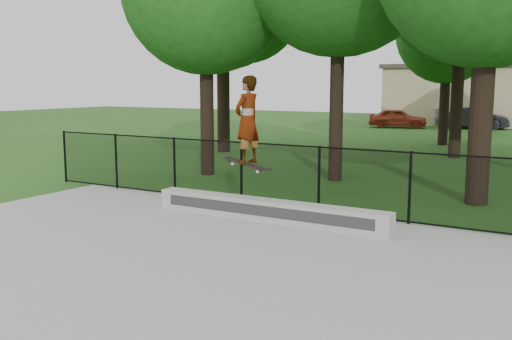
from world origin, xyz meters
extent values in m
plane|color=#215217|center=(0.00, 0.00, 0.00)|extent=(100.00, 100.00, 0.00)
cube|color=#979792|center=(0.00, 0.00, 0.03)|extent=(14.00, 12.00, 0.06)
cube|color=#B6B5B0|center=(-0.63, 4.70, 0.28)|extent=(5.31, 0.40, 0.45)
imported|color=maroon|center=(-5.96, 32.21, 0.64)|extent=(4.00, 2.39, 1.28)
imported|color=black|center=(-1.36, 33.81, 0.69)|extent=(3.98, 2.07, 1.38)
imported|color=gray|center=(-2.00, 35.69, 0.66)|extent=(4.47, 2.59, 1.33)
cube|color=black|center=(-1.02, 4.55, 1.24)|extent=(0.83, 0.23, 0.21)
imported|color=#BFF2FC|center=(-1.02, 4.55, 2.16)|extent=(0.52, 0.71, 1.80)
cylinder|color=black|center=(-8.00, 5.90, 0.81)|extent=(0.06, 0.06, 1.50)
cylinder|color=black|center=(-6.00, 5.90, 0.81)|extent=(0.06, 0.06, 1.50)
cylinder|color=black|center=(-4.00, 5.90, 0.81)|extent=(0.06, 0.06, 1.50)
cylinder|color=black|center=(-2.00, 5.90, 0.81)|extent=(0.06, 0.06, 1.50)
cylinder|color=black|center=(0.00, 5.90, 0.81)|extent=(0.06, 0.06, 1.50)
cylinder|color=black|center=(2.00, 5.90, 0.81)|extent=(0.06, 0.06, 1.50)
cylinder|color=black|center=(0.00, 5.90, 1.53)|extent=(16.00, 0.04, 0.04)
cylinder|color=black|center=(0.00, 5.90, 0.11)|extent=(16.00, 0.04, 0.04)
cube|color=black|center=(0.00, 5.90, 0.81)|extent=(16.00, 0.01, 1.50)
cylinder|color=black|center=(-5.50, 9.50, 2.16)|extent=(0.44, 0.44, 4.33)
cylinder|color=black|center=(-1.50, 10.50, 2.50)|extent=(0.44, 0.44, 5.00)
cylinder|color=black|center=(2.80, 9.00, 2.22)|extent=(0.44, 0.44, 4.44)
cylinder|color=black|center=(-8.50, 15.00, 2.36)|extent=(0.44, 0.44, 4.72)
sphere|color=#1B4A13|center=(-8.50, 15.00, 6.28)|extent=(5.66, 5.66, 5.66)
cylinder|color=black|center=(0.50, 18.00, 2.50)|extent=(0.44, 0.44, 5.00)
cylinder|color=black|center=(-0.95, 22.60, 1.98)|extent=(0.44, 0.44, 3.97)
sphere|color=#1B4A13|center=(-0.95, 22.60, 5.28)|extent=(4.76, 4.76, 4.76)
cube|color=#BFB786|center=(-2.00, 38.00, 2.00)|extent=(12.00, 6.00, 4.00)
cube|color=#3F3833|center=(-2.00, 38.00, 4.15)|extent=(12.40, 6.40, 0.30)
camera|label=1|loc=(5.00, -5.45, 2.89)|focal=40.00mm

